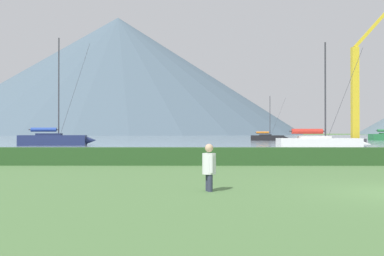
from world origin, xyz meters
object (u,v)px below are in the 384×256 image
object	(u,v)px
sailboat_slip_8	(320,143)
sailboat_slip_4	(268,137)
person_seated_viewer	(209,165)
dock_crane	(357,101)
sailboat_slip_6	(54,139)

from	to	relation	value
sailboat_slip_8	sailboat_slip_4	bearing A→B (deg)	85.09
person_seated_viewer	dock_crane	size ratio (longest dim) A/B	0.07
sailboat_slip_6	dock_crane	distance (m)	35.83
sailboat_slip_6	sailboat_slip_8	distance (m)	31.74
sailboat_slip_6	sailboat_slip_8	size ratio (longest dim) A/B	1.41
person_seated_viewer	dock_crane	xyz separation A→B (m)	(18.60, 44.50, 4.53)
sailboat_slip_8	person_seated_viewer	size ratio (longest dim) A/B	7.21
sailboat_slip_6	sailboat_slip_8	xyz separation A→B (m)	(26.91, -16.83, -0.11)
person_seated_viewer	dock_crane	world-z (taller)	dock_crane
sailboat_slip_4	sailboat_slip_6	distance (m)	45.76
sailboat_slip_6	person_seated_viewer	distance (m)	47.61
sailboat_slip_8	dock_crane	xyz separation A→B (m)	(8.65, 16.85, 4.57)
person_seated_viewer	sailboat_slip_6	bearing A→B (deg)	96.97
sailboat_slip_6	dock_crane	xyz separation A→B (m)	(35.55, 0.01, 4.46)
sailboat_slip_4	sailboat_slip_8	distance (m)	51.31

